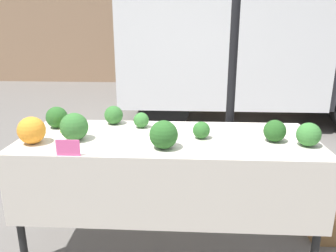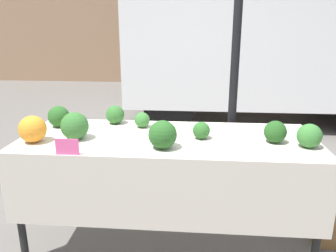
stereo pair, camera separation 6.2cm
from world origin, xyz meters
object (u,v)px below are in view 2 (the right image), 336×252
(orange_cauliflower, at_px, (33,129))
(produce_crate, at_px, (336,219))
(price_sign, at_px, (67,147))
(parked_truck, at_px, (253,39))

(orange_cauliflower, distance_m, produce_crate, 2.34)
(orange_cauliflower, height_order, produce_crate, orange_cauliflower)
(orange_cauliflower, height_order, price_sign, orange_cauliflower)
(price_sign, relative_size, produce_crate, 0.37)
(parked_truck, xyz_separation_m, produce_crate, (0.16, -3.45, -1.23))
(orange_cauliflower, bearing_deg, parked_truck, 61.84)
(parked_truck, bearing_deg, produce_crate, -87.26)
(produce_crate, bearing_deg, parked_truck, 92.74)
(parked_truck, distance_m, orange_cauliflower, 4.30)
(orange_cauliflower, xyz_separation_m, price_sign, (0.31, -0.21, -0.04))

